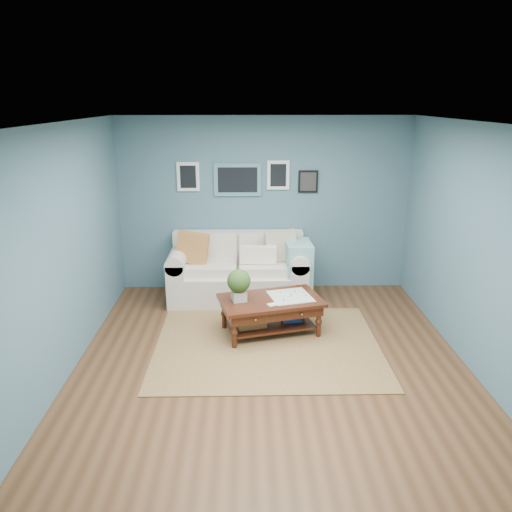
{
  "coord_description": "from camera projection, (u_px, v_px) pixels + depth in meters",
  "views": [
    {
      "loc": [
        -0.28,
        -5.13,
        2.93
      ],
      "look_at": [
        -0.15,
        1.0,
        0.99
      ],
      "focal_mm": 35.0,
      "sensor_mm": 36.0,
      "label": 1
    }
  ],
  "objects": [
    {
      "name": "area_rug",
      "position": [
        267.0,
        345.0,
        6.2
      ],
      "size": [
        2.76,
        2.21,
        0.01
      ],
      "primitive_type": "cube",
      "color": "brown",
      "rests_on": "ground"
    },
    {
      "name": "coffee_table",
      "position": [
        265.0,
        305.0,
        6.41
      ],
      "size": [
        1.43,
        1.04,
        0.9
      ],
      "rotation": [
        0.0,
        0.0,
        0.25
      ],
      "color": "black",
      "rests_on": "ground"
    },
    {
      "name": "loveseat",
      "position": [
        244.0,
        270.0,
        7.57
      ],
      "size": [
        2.11,
        0.96,
        1.09
      ],
      "color": "silver",
      "rests_on": "ground"
    },
    {
      "name": "room_shell",
      "position": [
        271.0,
        250.0,
        5.42
      ],
      "size": [
        5.0,
        5.02,
        2.7
      ],
      "color": "brown",
      "rests_on": "ground"
    }
  ]
}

